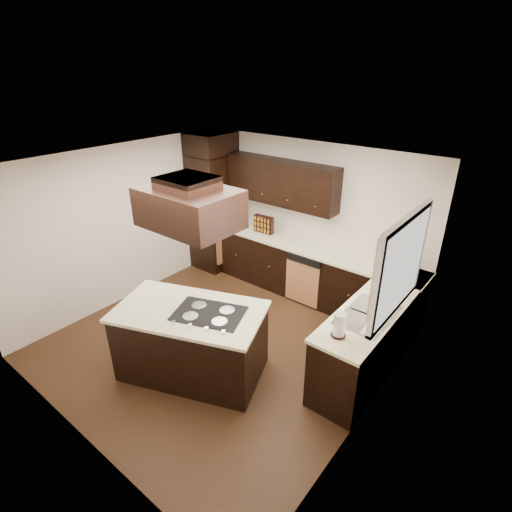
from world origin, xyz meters
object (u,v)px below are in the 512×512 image
(oven_column, at_px, (214,212))
(range_hood, at_px, (189,208))
(island, at_px, (192,343))
(spice_rack, at_px, (264,224))

(oven_column, height_order, range_hood, range_hood)
(oven_column, relative_size, island, 1.25)
(island, bearing_deg, oven_column, 107.12)
(oven_column, bearing_deg, range_hood, -50.26)
(island, height_order, spice_rack, spice_rack)
(oven_column, bearing_deg, island, -51.82)
(oven_column, bearing_deg, spice_rack, 4.06)
(island, height_order, range_hood, range_hood)
(range_hood, bearing_deg, oven_column, 129.74)
(range_hood, relative_size, spice_rack, 2.92)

